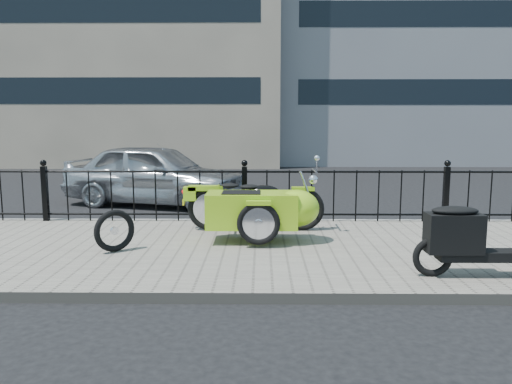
{
  "coord_description": "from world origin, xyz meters",
  "views": [
    {
      "loc": [
        0.3,
        -7.3,
        1.87
      ],
      "look_at": [
        0.22,
        -0.1,
        0.84
      ],
      "focal_mm": 35.0,
      "sensor_mm": 36.0,
      "label": 1
    }
  ],
  "objects_px": {
    "motorcycle_sidecar": "(264,208)",
    "scooter": "(478,238)",
    "spare_tire": "(115,231)",
    "sedan_car": "(155,174)"
  },
  "relations": [
    {
      "from": "motorcycle_sidecar",
      "to": "scooter",
      "type": "bearing_deg",
      "value": -36.31
    },
    {
      "from": "spare_tire",
      "to": "scooter",
      "type": "bearing_deg",
      "value": -13.12
    },
    {
      "from": "spare_tire",
      "to": "sedan_car",
      "type": "bearing_deg",
      "value": 94.95
    },
    {
      "from": "scooter",
      "to": "spare_tire",
      "type": "distance_m",
      "value": 4.52
    },
    {
      "from": "motorcycle_sidecar",
      "to": "sedan_car",
      "type": "height_order",
      "value": "sedan_car"
    },
    {
      "from": "motorcycle_sidecar",
      "to": "spare_tire",
      "type": "xyz_separation_m",
      "value": [
        -2.01,
        -0.73,
        -0.19
      ]
    },
    {
      "from": "motorcycle_sidecar",
      "to": "sedan_car",
      "type": "xyz_separation_m",
      "value": [
        -2.39,
        3.72,
        0.1
      ]
    },
    {
      "from": "scooter",
      "to": "spare_tire",
      "type": "relative_size",
      "value": 2.93
    },
    {
      "from": "scooter",
      "to": "sedan_car",
      "type": "xyz_separation_m",
      "value": [
        -4.79,
        5.48,
        0.13
      ]
    },
    {
      "from": "scooter",
      "to": "sedan_car",
      "type": "bearing_deg",
      "value": 131.12
    }
  ]
}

